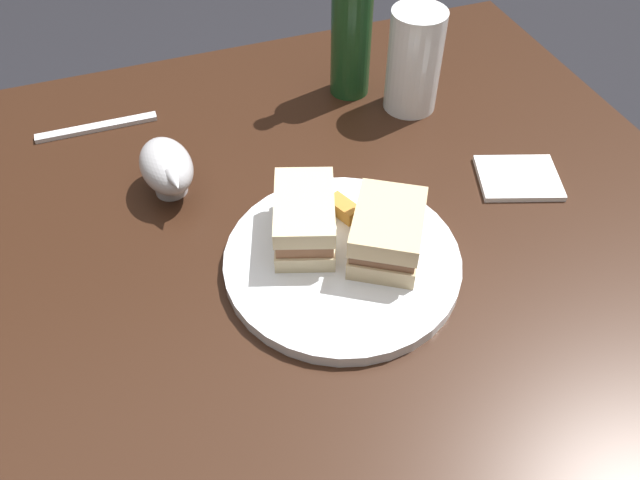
# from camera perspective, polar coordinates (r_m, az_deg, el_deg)

# --- Properties ---
(ground_plane) EXTENTS (6.00, 6.00, 0.00)m
(ground_plane) POSITION_cam_1_polar(r_m,az_deg,el_deg) (1.42, -1.16, -20.97)
(ground_plane) COLOR black
(dining_table) EXTENTS (1.13, 0.99, 0.73)m
(dining_table) POSITION_cam_1_polar(r_m,az_deg,el_deg) (1.09, -1.46, -13.76)
(dining_table) COLOR black
(dining_table) RESTS_ON ground
(plate) EXTENTS (0.29, 0.29, 0.02)m
(plate) POSITION_cam_1_polar(r_m,az_deg,el_deg) (0.76, 2.03, -1.93)
(plate) COLOR white
(plate) RESTS_ON dining_table
(sandwich_half_left) EXTENTS (0.12, 0.13, 0.06)m
(sandwich_half_left) POSITION_cam_1_polar(r_m,az_deg,el_deg) (0.74, 6.16, 0.67)
(sandwich_half_left) COLOR #CCB284
(sandwich_half_left) RESTS_ON plate
(sandwich_half_right) EXTENTS (0.10, 0.13, 0.06)m
(sandwich_half_right) POSITION_cam_1_polar(r_m,az_deg,el_deg) (0.75, -1.34, 1.78)
(sandwich_half_right) COLOR beige
(sandwich_half_right) RESTS_ON plate
(potato_wedge_front) EXTENTS (0.04, 0.04, 0.02)m
(potato_wedge_front) POSITION_cam_1_polar(r_m,az_deg,el_deg) (0.78, -0.41, 1.77)
(potato_wedge_front) COLOR #AD702D
(potato_wedge_front) RESTS_ON plate
(potato_wedge_middle) EXTENTS (0.05, 0.06, 0.02)m
(potato_wedge_middle) POSITION_cam_1_polar(r_m,az_deg,el_deg) (0.78, 6.66, 1.72)
(potato_wedge_middle) COLOR #AD702D
(potato_wedge_middle) RESTS_ON plate
(potato_wedge_back) EXTENTS (0.04, 0.05, 0.02)m
(potato_wedge_back) POSITION_cam_1_polar(r_m,az_deg,el_deg) (0.80, 2.13, 2.89)
(potato_wedge_back) COLOR #B77F33
(potato_wedge_back) RESTS_ON plate
(potato_wedge_left_edge) EXTENTS (0.05, 0.03, 0.02)m
(potato_wedge_left_edge) POSITION_cam_1_polar(r_m,az_deg,el_deg) (0.77, 5.10, 1.00)
(potato_wedge_left_edge) COLOR #B77F33
(potato_wedge_left_edge) RESTS_ON plate
(pint_glass) EXTENTS (0.08, 0.08, 0.16)m
(pint_glass) POSITION_cam_1_polar(r_m,az_deg,el_deg) (0.99, 8.51, 15.30)
(pint_glass) COLOR white
(pint_glass) RESTS_ON dining_table
(gravy_boat) EXTENTS (0.08, 0.12, 0.07)m
(gravy_boat) POSITION_cam_1_polar(r_m,az_deg,el_deg) (0.85, -13.81, 6.50)
(gravy_boat) COLOR #B7B7BC
(gravy_boat) RESTS_ON dining_table
(cider_bottle) EXTENTS (0.06, 0.06, 0.28)m
(cider_bottle) POSITION_cam_1_polar(r_m,az_deg,el_deg) (0.99, 2.90, 18.92)
(cider_bottle) COLOR #19421E
(cider_bottle) RESTS_ON dining_table
(napkin) EXTENTS (0.13, 0.12, 0.01)m
(napkin) POSITION_cam_1_polar(r_m,az_deg,el_deg) (0.92, 17.63, 5.43)
(napkin) COLOR white
(napkin) RESTS_ON dining_table
(fork) EXTENTS (0.18, 0.02, 0.01)m
(fork) POSITION_cam_1_polar(r_m,az_deg,el_deg) (1.02, -19.67, 9.66)
(fork) COLOR silver
(fork) RESTS_ON dining_table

